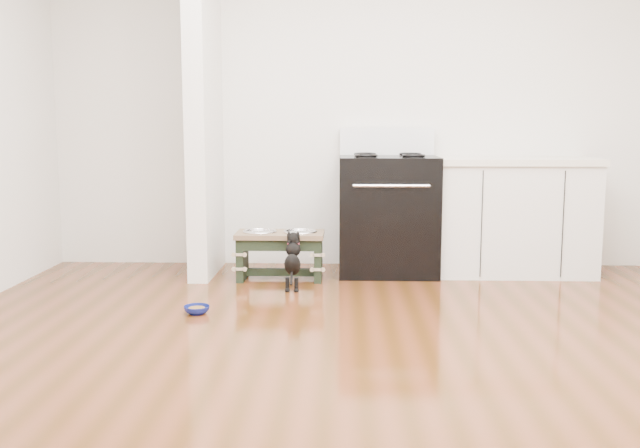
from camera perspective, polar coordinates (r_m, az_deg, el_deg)
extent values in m
plane|color=#46260C|center=(3.61, 3.44, -10.91)|extent=(5.00, 5.00, 0.00)
plane|color=silver|center=(5.92, 2.91, 9.75)|extent=(5.00, 0.00, 5.00)
cube|color=silver|center=(5.62, -9.26, 9.75)|extent=(0.15, 0.80, 2.70)
cube|color=black|center=(5.62, 5.46, 0.72)|extent=(0.76, 0.65, 0.92)
cube|color=black|center=(5.32, 5.65, -0.34)|extent=(0.58, 0.02, 0.50)
cylinder|color=silver|center=(5.25, 5.73, 3.06)|extent=(0.56, 0.02, 0.02)
cube|color=white|center=(5.85, 5.37, 6.61)|extent=(0.76, 0.08, 0.22)
torus|color=black|center=(5.43, 3.71, 5.49)|extent=(0.18, 0.18, 0.02)
torus|color=black|center=(5.46, 7.51, 5.45)|extent=(0.18, 0.18, 0.02)
torus|color=black|center=(5.71, 3.62, 5.61)|extent=(0.18, 0.18, 0.02)
torus|color=black|center=(5.74, 7.24, 5.57)|extent=(0.18, 0.18, 0.02)
cube|color=silver|center=(5.79, 15.16, 0.40)|extent=(1.20, 0.60, 0.86)
cube|color=beige|center=(5.75, 15.32, 4.89)|extent=(1.24, 0.64, 0.05)
cube|color=black|center=(5.61, 15.62, -3.81)|extent=(1.20, 0.06, 0.10)
cube|color=black|center=(5.44, -6.23, -2.71)|extent=(0.05, 0.32, 0.32)
cube|color=black|center=(5.39, -0.13, -2.76)|extent=(0.05, 0.32, 0.32)
cube|color=black|center=(5.24, -3.35, -1.73)|extent=(0.52, 0.03, 0.08)
cube|color=black|center=(5.43, -3.19, -3.86)|extent=(0.52, 0.05, 0.05)
cube|color=brown|center=(5.37, -3.21, -0.85)|extent=(0.66, 0.35, 0.04)
cylinder|color=silver|center=(5.39, -4.84, -0.82)|extent=(0.23, 0.23, 0.04)
cylinder|color=silver|center=(5.36, -1.58, -0.84)|extent=(0.23, 0.23, 0.04)
torus|color=silver|center=(5.39, -4.84, -0.59)|extent=(0.26, 0.26, 0.02)
torus|color=silver|center=(5.36, -1.58, -0.61)|extent=(0.26, 0.26, 0.02)
cylinder|color=black|center=(5.03, -2.62, -4.87)|extent=(0.03, 0.03, 0.10)
cylinder|color=black|center=(5.02, -1.90, -4.88)|extent=(0.03, 0.03, 0.10)
sphere|color=black|center=(5.03, -2.63, -5.33)|extent=(0.04, 0.04, 0.04)
sphere|color=black|center=(5.02, -1.91, -5.34)|extent=(0.04, 0.04, 0.04)
ellipsoid|color=black|center=(5.06, -2.22, -3.27)|extent=(0.12, 0.27, 0.24)
sphere|color=black|center=(5.12, -2.16, -2.05)|extent=(0.11, 0.11, 0.11)
sphere|color=black|center=(5.14, -2.14, -1.19)|extent=(0.09, 0.09, 0.09)
sphere|color=black|center=(5.21, -2.42, -1.08)|extent=(0.03, 0.03, 0.03)
sphere|color=black|center=(5.20, -1.75, -1.08)|extent=(0.03, 0.03, 0.03)
cylinder|color=black|center=(4.97, -2.30, -4.37)|extent=(0.02, 0.08, 0.09)
torus|color=#F14660|center=(5.14, -2.14, -1.62)|extent=(0.09, 0.06, 0.08)
imported|color=navy|center=(4.52, -9.83, -6.78)|extent=(0.20, 0.20, 0.05)
cylinder|color=#503816|center=(4.52, -9.83, -6.73)|extent=(0.10, 0.10, 0.02)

